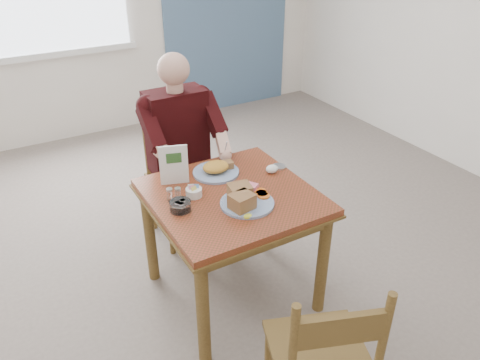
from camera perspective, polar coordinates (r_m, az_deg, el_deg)
floor at (r=3.13m, az=-0.88°, el=-13.44°), size 6.00×6.00×0.00m
wall_back at (r=5.18m, az=-18.48°, el=20.10°), size 5.50×0.00×5.50m
lemon_wedge at (r=2.46m, az=0.95°, el=-4.45°), size 0.06×0.05×0.03m
napkin at (r=2.89m, az=3.91°, el=1.36°), size 0.08×0.07×0.05m
metal_dish at (r=2.96m, az=4.78°, el=1.64°), size 0.09×0.09×0.01m
table at (r=2.74m, az=-0.99°, el=-3.65°), size 0.92×0.92×0.75m
chair_far at (r=3.44m, az=-7.42°, el=0.50°), size 0.42×0.42×0.95m
chair_near at (r=2.18m, az=10.00°, el=-20.68°), size 0.54×0.54×0.95m
diner at (r=3.21m, az=-7.16°, el=5.00°), size 0.53×0.56×1.39m
near_plate at (r=2.56m, az=0.54°, el=-2.31°), size 0.32×0.31×0.10m
far_plate at (r=2.87m, az=-2.86°, el=1.34°), size 0.33×0.33×0.08m
caddy at (r=2.65m, az=-5.64°, el=-1.49°), size 0.12×0.12×0.07m
shakers at (r=2.62m, az=-8.07°, el=-1.72°), size 0.09×0.06×0.08m
creamer at (r=2.54m, az=-7.29°, el=-3.13°), size 0.13×0.13×0.05m
menu at (r=2.74m, az=-8.08°, el=1.85°), size 0.16×0.06×0.25m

